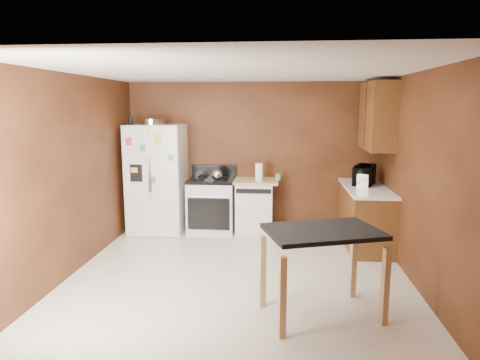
# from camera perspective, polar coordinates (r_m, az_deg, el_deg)

# --- Properties ---
(floor) EXTENTS (4.50, 4.50, 0.00)m
(floor) POSITION_cam_1_polar(r_m,az_deg,el_deg) (5.47, -0.20, -12.74)
(floor) COLOR silver
(floor) RESTS_ON ground
(ceiling) EXTENTS (4.50, 4.50, 0.00)m
(ceiling) POSITION_cam_1_polar(r_m,az_deg,el_deg) (5.06, -0.22, 14.36)
(ceiling) COLOR white
(ceiling) RESTS_ON ground
(wall_back) EXTENTS (4.20, 0.00, 4.20)m
(wall_back) POSITION_cam_1_polar(r_m,az_deg,el_deg) (7.34, 1.50, 3.20)
(wall_back) COLOR brown
(wall_back) RESTS_ON ground
(wall_front) EXTENTS (4.20, 0.00, 4.20)m
(wall_front) POSITION_cam_1_polar(r_m,az_deg,el_deg) (2.95, -4.50, -7.03)
(wall_front) COLOR brown
(wall_front) RESTS_ON ground
(wall_left) EXTENTS (0.00, 4.50, 4.50)m
(wall_left) POSITION_cam_1_polar(r_m,az_deg,el_deg) (5.72, -21.65, 0.59)
(wall_left) COLOR brown
(wall_left) RESTS_ON ground
(wall_right) EXTENTS (0.00, 4.50, 4.50)m
(wall_right) POSITION_cam_1_polar(r_m,az_deg,el_deg) (5.35, 22.81, -0.10)
(wall_right) COLOR brown
(wall_right) RESTS_ON ground
(roasting_pan) EXTENTS (0.38, 0.38, 0.09)m
(roasting_pan) POSITION_cam_1_polar(r_m,az_deg,el_deg) (7.16, -11.58, 7.63)
(roasting_pan) COLOR silver
(roasting_pan) RESTS_ON refrigerator
(pen_cup) EXTENTS (0.08, 0.08, 0.12)m
(pen_cup) POSITION_cam_1_polar(r_m,az_deg,el_deg) (7.18, -14.36, 7.64)
(pen_cup) COLOR black
(pen_cup) RESTS_ON refrigerator
(kettle) EXTENTS (0.18, 0.18, 0.18)m
(kettle) POSITION_cam_1_polar(r_m,az_deg,el_deg) (6.97, -3.10, 0.68)
(kettle) COLOR silver
(kettle) RESTS_ON gas_range
(paper_towel) EXTENTS (0.15, 0.15, 0.29)m
(paper_towel) POSITION_cam_1_polar(r_m,az_deg,el_deg) (6.96, 2.56, 1.05)
(paper_towel) COLOR white
(paper_towel) RESTS_ON dishwasher
(green_canister) EXTENTS (0.10, 0.10, 0.10)m
(green_canister) POSITION_cam_1_polar(r_m,az_deg,el_deg) (7.10, 5.12, 0.42)
(green_canister) COLOR #43AF5D
(green_canister) RESTS_ON dishwasher
(toaster) EXTENTS (0.27, 0.32, 0.20)m
(toaster) POSITION_cam_1_polar(r_m,az_deg,el_deg) (6.73, 16.28, 0.04)
(toaster) COLOR silver
(toaster) RESTS_ON right_cabinets
(microwave) EXTENTS (0.50, 0.59, 0.27)m
(microwave) POSITION_cam_1_polar(r_m,az_deg,el_deg) (6.88, 16.24, 0.56)
(microwave) COLOR black
(microwave) RESTS_ON right_cabinets
(refrigerator) EXTENTS (0.90, 0.80, 1.80)m
(refrigerator) POSITION_cam_1_polar(r_m,az_deg,el_deg) (7.29, -10.98, 0.19)
(refrigerator) COLOR white
(refrigerator) RESTS_ON ground
(gas_range) EXTENTS (0.76, 0.68, 1.10)m
(gas_range) POSITION_cam_1_polar(r_m,az_deg,el_deg) (7.23, -3.78, -3.27)
(gas_range) COLOR white
(gas_range) RESTS_ON ground
(dishwasher) EXTENTS (0.78, 0.63, 0.89)m
(dishwasher) POSITION_cam_1_polar(r_m,az_deg,el_deg) (7.18, 1.95, -3.42)
(dishwasher) COLOR white
(dishwasher) RESTS_ON ground
(right_cabinets) EXTENTS (0.63, 1.58, 2.45)m
(right_cabinets) POSITION_cam_1_polar(r_m,az_deg,el_deg) (6.75, 16.79, -0.75)
(right_cabinets) COLOR brown
(right_cabinets) RESTS_ON ground
(island) EXTENTS (1.27, 1.03, 0.91)m
(island) POSITION_cam_1_polar(r_m,az_deg,el_deg) (4.35, 10.93, -8.37)
(island) COLOR black
(island) RESTS_ON ground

